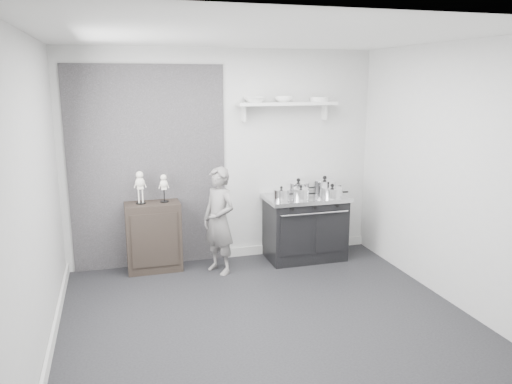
% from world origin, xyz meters
% --- Properties ---
extents(ground, '(4.00, 4.00, 0.00)m').
position_xyz_m(ground, '(0.00, 0.00, 0.00)').
color(ground, black).
rests_on(ground, ground).
extents(room_shell, '(4.02, 3.62, 2.71)m').
position_xyz_m(room_shell, '(-0.09, 0.15, 1.64)').
color(room_shell, '#B9B9B6').
rests_on(room_shell, ground).
extents(wall_shelf, '(1.30, 0.26, 0.24)m').
position_xyz_m(wall_shelf, '(0.80, 1.68, 2.01)').
color(wall_shelf, silver).
rests_on(wall_shelf, room_shell).
extents(stove, '(1.05, 0.66, 0.84)m').
position_xyz_m(stove, '(1.01, 1.48, 0.42)').
color(stove, black).
rests_on(stove, ground).
extents(side_cabinet, '(0.66, 0.38, 0.86)m').
position_xyz_m(side_cabinet, '(-0.94, 1.61, 0.43)').
color(side_cabinet, black).
rests_on(side_cabinet, ground).
extents(child, '(0.52, 0.57, 1.31)m').
position_xyz_m(child, '(-0.18, 1.30, 0.65)').
color(child, slate).
rests_on(child, ground).
extents(pot_front_left, '(0.30, 0.21, 0.17)m').
position_xyz_m(pot_front_left, '(0.65, 1.40, 0.91)').
color(pot_front_left, silver).
rests_on(pot_front_left, stove).
extents(pot_back_left, '(0.38, 0.30, 0.21)m').
position_xyz_m(pot_back_left, '(0.96, 1.63, 0.92)').
color(pot_back_left, silver).
rests_on(pot_back_left, stove).
extents(pot_back_right, '(0.39, 0.31, 0.24)m').
position_xyz_m(pot_back_right, '(1.30, 1.55, 0.94)').
color(pot_back_right, silver).
rests_on(pot_back_right, stove).
extents(pot_front_right, '(0.36, 0.28, 0.18)m').
position_xyz_m(pot_front_right, '(1.30, 1.32, 0.91)').
color(pot_front_right, silver).
rests_on(pot_front_right, stove).
extents(pot_front_center, '(0.30, 0.21, 0.18)m').
position_xyz_m(pot_front_center, '(0.88, 1.34, 0.91)').
color(pot_front_center, silver).
rests_on(pot_front_center, stove).
extents(skeleton_full, '(0.13, 0.08, 0.46)m').
position_xyz_m(skeleton_full, '(-1.07, 1.61, 1.08)').
color(skeleton_full, white).
rests_on(skeleton_full, side_cabinet).
extents(skeleton_torso, '(0.11, 0.07, 0.39)m').
position_xyz_m(skeleton_torso, '(-0.79, 1.61, 1.05)').
color(skeleton_torso, white).
rests_on(skeleton_torso, side_cabinet).
extents(bowl_large, '(0.29, 0.29, 0.07)m').
position_xyz_m(bowl_large, '(0.37, 1.67, 2.08)').
color(bowl_large, white).
rests_on(bowl_large, wall_shelf).
extents(bowl_small, '(0.23, 0.23, 0.07)m').
position_xyz_m(bowl_small, '(0.76, 1.67, 2.08)').
color(bowl_small, white).
rests_on(bowl_small, wall_shelf).
extents(plate_stack, '(0.24, 0.24, 0.06)m').
position_xyz_m(plate_stack, '(1.25, 1.67, 2.07)').
color(plate_stack, silver).
rests_on(plate_stack, wall_shelf).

